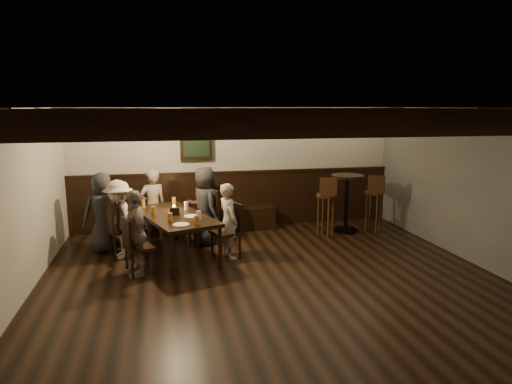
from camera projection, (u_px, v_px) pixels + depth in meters
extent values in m
plane|color=black|center=(281.00, 291.00, 6.06)|extent=(7.00, 7.00, 0.00)
plane|color=black|center=(283.00, 108.00, 5.62)|extent=(7.00, 7.00, 0.00)
plane|color=beige|center=(236.00, 168.00, 9.20)|extent=(6.50, 0.00, 6.50)
plane|color=#545452|center=(501.00, 193.00, 6.51)|extent=(0.00, 7.00, 7.00)
plane|color=beige|center=(5.00, 215.00, 5.17)|extent=(0.00, 7.00, 7.00)
cube|color=black|center=(237.00, 200.00, 9.28)|extent=(6.50, 0.08, 1.10)
cube|color=black|center=(199.00, 220.00, 8.93)|extent=(3.00, 0.45, 0.45)
cube|color=black|center=(196.00, 141.00, 8.84)|extent=(0.62, 0.12, 0.72)
cube|color=black|center=(196.00, 142.00, 8.78)|extent=(0.50, 0.02, 0.58)
cube|color=black|center=(407.00, 124.00, 2.85)|extent=(6.50, 0.10, 0.16)
cube|color=black|center=(336.00, 119.00, 3.96)|extent=(6.50, 0.10, 0.16)
cube|color=black|center=(297.00, 116.00, 5.08)|extent=(6.50, 0.10, 0.16)
cube|color=black|center=(272.00, 114.00, 6.19)|extent=(6.50, 0.10, 0.16)
cube|color=black|center=(254.00, 113.00, 7.31)|extent=(6.50, 0.10, 0.16)
cube|color=black|center=(241.00, 112.00, 8.42)|extent=(6.50, 0.10, 0.16)
sphere|color=#FFE099|center=(84.00, 120.00, 7.85)|extent=(0.07, 0.07, 0.07)
sphere|color=#FFE099|center=(166.00, 119.00, 8.14)|extent=(0.07, 0.07, 0.07)
sphere|color=#FFE099|center=(241.00, 119.00, 8.42)|extent=(0.07, 0.07, 0.07)
sphere|color=#FFE099|center=(312.00, 118.00, 8.71)|extent=(0.07, 0.07, 0.07)
sphere|color=#FFE099|center=(378.00, 118.00, 8.99)|extent=(0.07, 0.07, 0.07)
cube|color=black|center=(174.00, 216.00, 7.28)|extent=(1.43, 2.10, 0.06)
cylinder|color=black|center=(172.00, 257.00, 6.40)|extent=(0.06, 0.06, 0.66)
cylinder|color=black|center=(135.00, 228.00, 7.93)|extent=(0.06, 0.06, 0.66)
cylinder|color=black|center=(220.00, 249.00, 6.77)|extent=(0.06, 0.06, 0.66)
cylinder|color=black|center=(176.00, 223.00, 8.30)|extent=(0.06, 0.06, 0.66)
cube|color=black|center=(123.00, 230.00, 7.36)|extent=(0.56, 0.56, 0.05)
cube|color=black|center=(109.00, 215.00, 7.21)|extent=(0.18, 0.43, 0.49)
cube|color=black|center=(140.00, 248.00, 6.61)|extent=(0.49, 0.49, 0.05)
cube|color=black|center=(127.00, 234.00, 6.47)|extent=(0.16, 0.38, 0.43)
cube|color=black|center=(203.00, 219.00, 8.06)|extent=(0.56, 0.56, 0.05)
cube|color=black|center=(213.00, 203.00, 8.11)|extent=(0.18, 0.43, 0.49)
cube|color=black|center=(226.00, 233.00, 7.30)|extent=(0.52, 0.52, 0.05)
cube|color=black|center=(236.00, 216.00, 7.35)|extent=(0.17, 0.40, 0.45)
imported|color=#28292B|center=(103.00, 213.00, 7.60)|extent=(0.76, 0.62, 1.35)
imported|color=gray|center=(153.00, 206.00, 8.18)|extent=(0.56, 0.45, 1.32)
imported|color=#592A1E|center=(202.00, 204.00, 8.51)|extent=(0.73, 0.65, 1.26)
imported|color=#BBAB9E|center=(119.00, 219.00, 7.30)|extent=(0.71, 0.93, 1.27)
imported|color=gray|center=(135.00, 233.00, 6.54)|extent=(0.53, 0.80, 1.26)
imported|color=black|center=(205.00, 206.00, 8.04)|extent=(0.63, 0.78, 1.39)
imported|color=#A3958A|center=(228.00, 221.00, 7.29)|extent=(0.42, 0.52, 1.23)
cylinder|color=#BF7219|center=(143.00, 204.00, 7.72)|extent=(0.07, 0.07, 0.14)
cylinder|color=#BF7219|center=(174.00, 201.00, 7.94)|extent=(0.07, 0.07, 0.14)
cylinder|color=#BF7219|center=(153.00, 211.00, 7.20)|extent=(0.07, 0.07, 0.14)
cylinder|color=silver|center=(186.00, 206.00, 7.58)|extent=(0.07, 0.07, 0.14)
cylinder|color=#BF7219|center=(170.00, 218.00, 6.77)|extent=(0.07, 0.07, 0.14)
cylinder|color=silver|center=(199.00, 216.00, 6.90)|extent=(0.07, 0.07, 0.14)
cylinder|color=#BF7219|center=(196.00, 220.00, 6.61)|extent=(0.07, 0.07, 0.14)
cylinder|color=white|center=(181.00, 225.00, 6.61)|extent=(0.24, 0.24, 0.01)
cylinder|color=white|center=(191.00, 216.00, 7.11)|extent=(0.24, 0.24, 0.01)
cube|color=black|center=(175.00, 211.00, 7.22)|extent=(0.15, 0.10, 0.12)
cylinder|color=beige|center=(174.00, 208.00, 7.59)|extent=(0.05, 0.05, 0.05)
cylinder|color=black|center=(345.00, 230.00, 8.96)|extent=(0.46, 0.46, 0.04)
cylinder|color=black|center=(346.00, 204.00, 8.87)|extent=(0.07, 0.07, 1.05)
cylinder|color=black|center=(347.00, 176.00, 8.77)|extent=(0.63, 0.63, 0.05)
cylinder|color=#3D2713|center=(326.00, 195.00, 8.53)|extent=(0.36, 0.36, 0.05)
cube|color=#3D2713|center=(328.00, 187.00, 8.33)|extent=(0.32, 0.07, 0.34)
cylinder|color=#3D2713|center=(374.00, 193.00, 8.78)|extent=(0.36, 0.36, 0.05)
cube|color=#3D2713|center=(377.00, 185.00, 8.58)|extent=(0.31, 0.11, 0.34)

